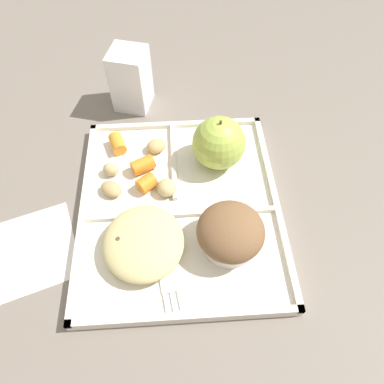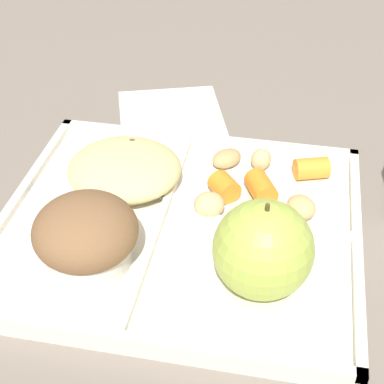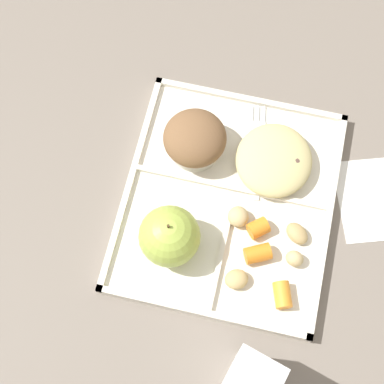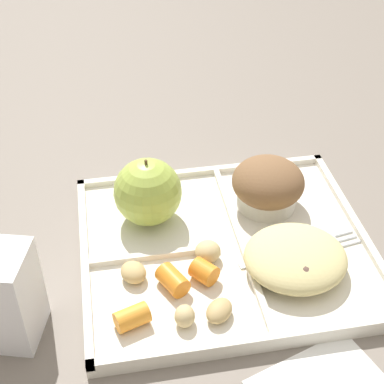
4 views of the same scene
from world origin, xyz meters
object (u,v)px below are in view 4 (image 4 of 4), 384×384
(lunch_tray, at_px, (225,248))
(bran_muffin, at_px, (268,185))
(green_apple, at_px, (148,192))
(milk_carton, at_px, (4,296))
(plastic_fork, at_px, (309,249))

(lunch_tray, height_order, bran_muffin, bran_muffin)
(lunch_tray, bearing_deg, green_apple, 141.95)
(green_apple, height_order, milk_carton, milk_carton)
(lunch_tray, bearing_deg, plastic_fork, -14.39)
(plastic_fork, relative_size, milk_carton, 1.39)
(plastic_fork, height_order, milk_carton, milk_carton)
(lunch_tray, xyz_separation_m, plastic_fork, (0.09, -0.02, 0.01))
(milk_carton, bearing_deg, bran_muffin, 40.42)
(green_apple, relative_size, milk_carton, 0.81)
(lunch_tray, height_order, green_apple, green_apple)
(lunch_tray, xyz_separation_m, green_apple, (-0.08, 0.06, 0.05))
(lunch_tray, xyz_separation_m, milk_carton, (-0.24, -0.07, 0.05))
(bran_muffin, bearing_deg, lunch_tray, -136.54)
(bran_muffin, relative_size, milk_carton, 0.83)
(bran_muffin, bearing_deg, plastic_fork, -72.83)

